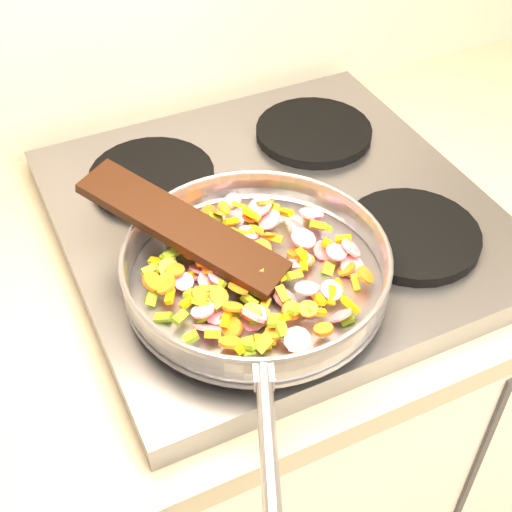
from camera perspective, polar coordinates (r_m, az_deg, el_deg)
name	(u,v)px	position (r m, az deg, el deg)	size (l,w,h in m)	color
cooktop	(275,219)	(1.05, 1.56, 2.97)	(0.60, 0.60, 0.04)	#939399
grate_fl	(226,299)	(0.90, -2.41, -3.44)	(0.19, 0.19, 0.02)	black
grate_fr	(412,235)	(1.01, 12.34, 1.65)	(0.19, 0.19, 0.02)	black
grate_bl	(152,177)	(1.10, -8.33, 6.30)	(0.19, 0.19, 0.02)	black
grate_br	(314,132)	(1.19, 4.65, 9.87)	(0.19, 0.19, 0.02)	black
saute_pan	(256,267)	(0.88, 0.01, -0.90)	(0.37, 0.52, 0.05)	#9E9EA5
vegetable_heap	(249,271)	(0.89, -0.58, -1.19)	(0.28, 0.30, 0.05)	olive
wooden_spatula	(183,227)	(0.91, -5.90, 2.34)	(0.29, 0.07, 0.01)	black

